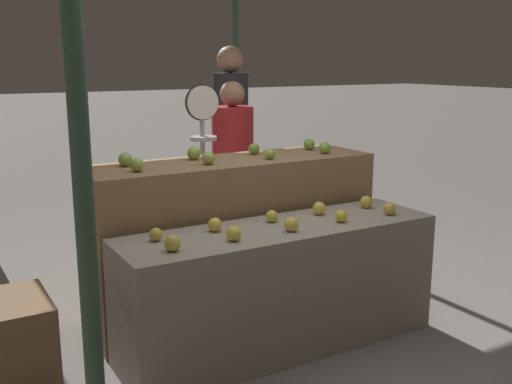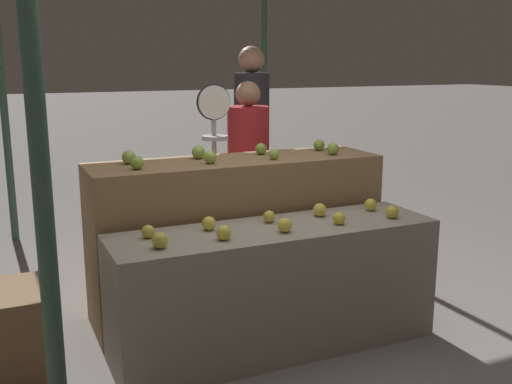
% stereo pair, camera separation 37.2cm
% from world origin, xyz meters
% --- Properties ---
extents(ground_plane, '(60.00, 60.00, 0.00)m').
position_xyz_m(ground_plane, '(0.00, 0.00, 0.00)').
color(ground_plane, slate).
extents(display_counter_front, '(1.95, 0.55, 0.75)m').
position_xyz_m(display_counter_front, '(0.00, 0.00, 0.38)').
color(display_counter_front, gray).
rests_on(display_counter_front, ground_plane).
extents(display_counter_back, '(1.95, 0.55, 1.06)m').
position_xyz_m(display_counter_back, '(0.00, 0.60, 0.53)').
color(display_counter_back, olive).
rests_on(display_counter_back, ground_plane).
extents(apple_front_0, '(0.09, 0.09, 0.09)m').
position_xyz_m(apple_front_0, '(-0.72, -0.11, 0.79)').
color(apple_front_0, gold).
rests_on(apple_front_0, display_counter_front).
extents(apple_front_1, '(0.08, 0.08, 0.08)m').
position_xyz_m(apple_front_1, '(-0.37, -0.11, 0.79)').
color(apple_front_1, yellow).
rests_on(apple_front_1, display_counter_front).
extents(apple_front_2, '(0.08, 0.08, 0.08)m').
position_xyz_m(apple_front_2, '(-0.00, -0.11, 0.79)').
color(apple_front_2, yellow).
rests_on(apple_front_2, display_counter_front).
extents(apple_front_3, '(0.07, 0.07, 0.07)m').
position_xyz_m(apple_front_3, '(0.37, -0.10, 0.79)').
color(apple_front_3, gold).
rests_on(apple_front_3, display_counter_front).
extents(apple_front_4, '(0.08, 0.08, 0.08)m').
position_xyz_m(apple_front_4, '(0.74, -0.11, 0.79)').
color(apple_front_4, gold).
rests_on(apple_front_4, display_counter_front).
extents(apple_front_5, '(0.07, 0.07, 0.07)m').
position_xyz_m(apple_front_5, '(-0.73, 0.10, 0.79)').
color(apple_front_5, gold).
rests_on(apple_front_5, display_counter_front).
extents(apple_front_6, '(0.08, 0.08, 0.08)m').
position_xyz_m(apple_front_6, '(-0.38, 0.10, 0.79)').
color(apple_front_6, yellow).
rests_on(apple_front_6, display_counter_front).
extents(apple_front_7, '(0.07, 0.07, 0.07)m').
position_xyz_m(apple_front_7, '(0.01, 0.11, 0.79)').
color(apple_front_7, gold).
rests_on(apple_front_7, display_counter_front).
extents(apple_front_8, '(0.08, 0.08, 0.08)m').
position_xyz_m(apple_front_8, '(0.36, 0.11, 0.79)').
color(apple_front_8, yellow).
rests_on(apple_front_8, display_counter_front).
extents(apple_front_9, '(0.08, 0.08, 0.08)m').
position_xyz_m(apple_front_9, '(0.73, 0.10, 0.79)').
color(apple_front_9, gold).
rests_on(apple_front_9, display_counter_front).
extents(apple_back_0, '(0.08, 0.08, 0.08)m').
position_xyz_m(apple_back_0, '(-0.69, 0.49, 1.10)').
color(apple_back_0, '#84AD3D').
rests_on(apple_back_0, display_counter_back).
extents(apple_back_1, '(0.08, 0.08, 0.08)m').
position_xyz_m(apple_back_1, '(-0.22, 0.50, 1.10)').
color(apple_back_1, '#8EB247').
rests_on(apple_back_1, display_counter_back).
extents(apple_back_2, '(0.07, 0.07, 0.07)m').
position_xyz_m(apple_back_2, '(0.22, 0.48, 1.10)').
color(apple_back_2, '#8EB247').
rests_on(apple_back_2, display_counter_back).
extents(apple_back_3, '(0.08, 0.08, 0.08)m').
position_xyz_m(apple_back_3, '(0.68, 0.50, 1.10)').
color(apple_back_3, '#84AD3D').
rests_on(apple_back_3, display_counter_back).
extents(apple_back_4, '(0.09, 0.09, 0.09)m').
position_xyz_m(apple_back_4, '(-0.69, 0.70, 1.11)').
color(apple_back_4, '#8EB247').
rests_on(apple_back_4, display_counter_back).
extents(apple_back_5, '(0.09, 0.09, 0.09)m').
position_xyz_m(apple_back_5, '(-0.22, 0.72, 1.11)').
color(apple_back_5, '#8EB247').
rests_on(apple_back_5, display_counter_back).
extents(apple_back_6, '(0.08, 0.08, 0.08)m').
position_xyz_m(apple_back_6, '(0.23, 0.71, 1.10)').
color(apple_back_6, '#7AA338').
rests_on(apple_back_6, display_counter_back).
extents(apple_back_7, '(0.08, 0.08, 0.08)m').
position_xyz_m(apple_back_7, '(0.69, 0.70, 1.10)').
color(apple_back_7, '#7AA338').
rests_on(apple_back_7, display_counter_back).
extents(produce_scale, '(0.27, 0.20, 1.53)m').
position_xyz_m(produce_scale, '(0.06, 1.19, 1.11)').
color(produce_scale, '#99999E').
rests_on(produce_scale, ground_plane).
extents(person_vendor_at_scale, '(0.44, 0.44, 1.54)m').
position_xyz_m(person_vendor_at_scale, '(0.46, 1.46, 0.88)').
color(person_vendor_at_scale, '#2D2D38').
rests_on(person_vendor_at_scale, ground_plane).
extents(person_customer_left, '(0.41, 0.41, 1.83)m').
position_xyz_m(person_customer_left, '(0.75, 2.05, 1.08)').
color(person_customer_left, '#2D2D38').
rests_on(person_customer_left, ground_plane).
extents(wooden_crate_side, '(0.50, 0.50, 0.50)m').
position_xyz_m(wooden_crate_side, '(-1.53, 0.27, 0.25)').
color(wooden_crate_side, brown).
rests_on(wooden_crate_side, ground_plane).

